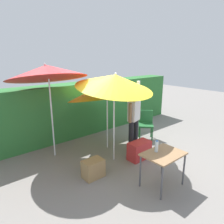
{
  "coord_description": "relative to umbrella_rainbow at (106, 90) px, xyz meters",
  "views": [
    {
      "loc": [
        -3.38,
        -3.73,
        2.56
      ],
      "look_at": [
        0.0,
        0.3,
        1.1
      ],
      "focal_mm": 32.97,
      "sensor_mm": 36.0,
      "label": 1
    }
  ],
  "objects": [
    {
      "name": "umbrella_yellow",
      "position": [
        -1.37,
        0.52,
        0.51
      ],
      "size": [
        1.91,
        1.92,
        2.56
      ],
      "color": "silver",
      "rests_on": "ground_plane"
    },
    {
      "name": "bottle_water",
      "position": [
        -0.3,
        -1.96,
        -0.83
      ],
      "size": [
        0.07,
        0.07,
        0.24
      ],
      "color": "silver",
      "rests_on": "folding_table"
    },
    {
      "name": "crate_cardboard",
      "position": [
        -1.14,
        -0.97,
        -1.46
      ],
      "size": [
        0.45,
        0.3,
        0.4
      ],
      "primitive_type": "cube",
      "color": "#9E7A4C",
      "rests_on": "ground_plane"
    },
    {
      "name": "umbrella_orange",
      "position": [
        -0.26,
        -0.66,
        0.31
      ],
      "size": [
        1.82,
        1.84,
        2.29
      ],
      "color": "silver",
      "rests_on": "ground_plane"
    },
    {
      "name": "chair_plastic",
      "position": [
        1.38,
        -0.25,
        -1.15
      ],
      "size": [
        0.62,
        0.62,
        0.89
      ],
      "color": "#236633",
      "rests_on": "ground_plane"
    },
    {
      "name": "hedge_row",
      "position": [
        0.02,
        1.47,
        -0.81
      ],
      "size": [
        8.0,
        0.7,
        1.7
      ],
      "primitive_type": "cube",
      "color": "#2D7033",
      "rests_on": "ground_plane"
    },
    {
      "name": "folding_table",
      "position": [
        -0.25,
        -2.1,
        -1.03
      ],
      "size": [
        0.8,
        0.6,
        0.72
      ],
      "color": "#4C4C51",
      "rests_on": "ground_plane"
    },
    {
      "name": "umbrella_rainbow",
      "position": [
        0.0,
        0.0,
        0.0
      ],
      "size": [
        2.09,
        2.12,
        2.05
      ],
      "color": "silver",
      "rests_on": "ground_plane"
    },
    {
      "name": "ground_plane",
      "position": [
        0.02,
        -0.51,
        -1.66
      ],
      "size": [
        24.0,
        24.0,
        0.0
      ],
      "primitive_type": "plane",
      "color": "gray"
    },
    {
      "name": "cooler_box",
      "position": [
        0.24,
        -1.04,
        -1.43
      ],
      "size": [
        0.6,
        0.32,
        0.46
      ],
      "primitive_type": "cube",
      "color": "red",
      "rests_on": "ground_plane"
    },
    {
      "name": "person_vendor",
      "position": [
        0.58,
        -0.48,
        -0.73
      ],
      "size": [
        0.55,
        0.32,
        1.88
      ],
      "color": "black",
      "rests_on": "ground_plane"
    }
  ]
}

